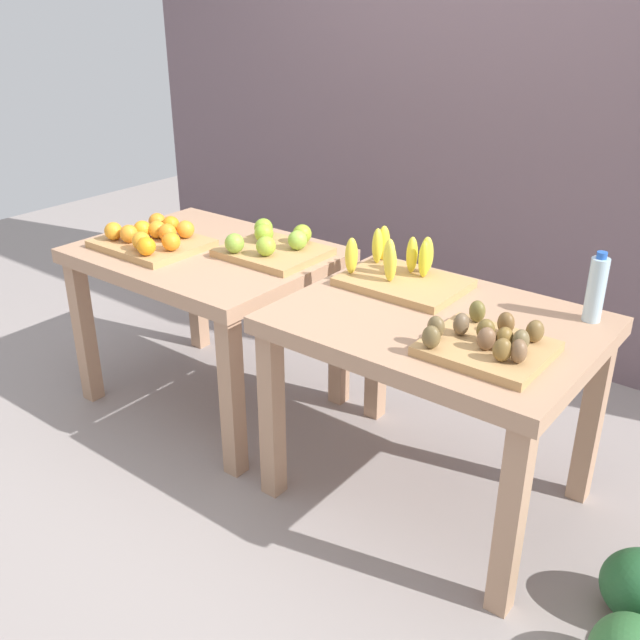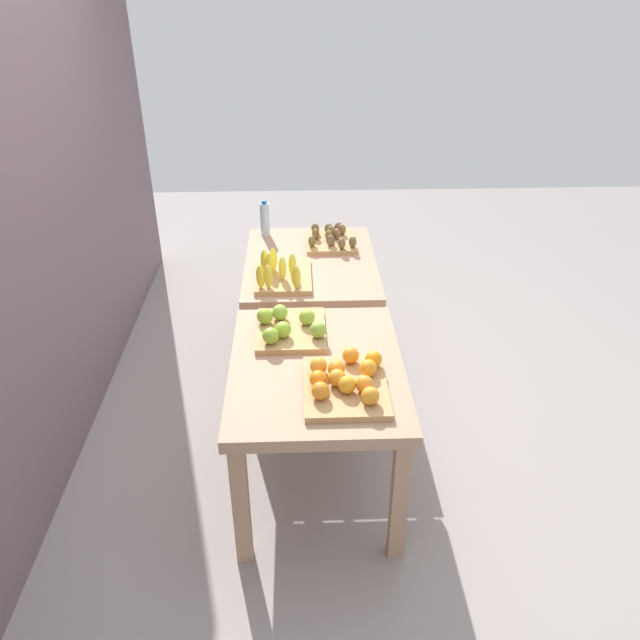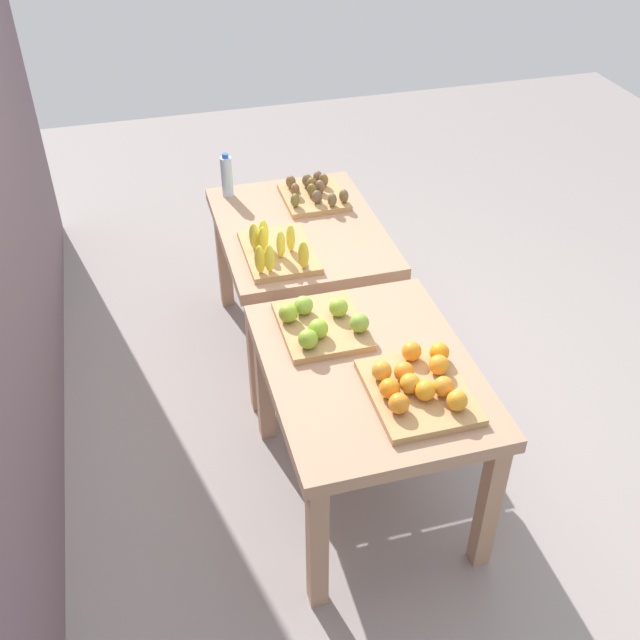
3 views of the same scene
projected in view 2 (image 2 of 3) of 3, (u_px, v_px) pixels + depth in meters
name	position (u px, v px, depth m)	size (l,w,h in m)	color
ground_plane	(314.00, 412.00, 3.72)	(8.00, 8.00, 0.00)	gray
back_wall	(24.00, 167.00, 2.92)	(4.40, 0.12, 3.00)	#6A555E
display_table_left	(317.00, 383.00, 2.92)	(1.04, 0.80, 0.73)	tan
display_table_right	(311.00, 276.00, 3.89)	(1.04, 0.80, 0.73)	tan
orange_bin	(346.00, 381.00, 2.69)	(0.44, 0.37, 0.11)	tan
apple_bin	(289.00, 327.00, 3.08)	(0.40, 0.35, 0.11)	tan
banana_crate	(281.00, 273.00, 3.58)	(0.44, 0.32, 0.17)	tan
kiwi_bin	(331.00, 239.00, 4.03)	(0.36, 0.32, 0.10)	tan
water_bottle	(265.00, 219.00, 4.12)	(0.06, 0.06, 0.24)	silver
watermelon_pile	(339.00, 280.00, 4.95)	(0.58, 0.60, 0.25)	#297330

